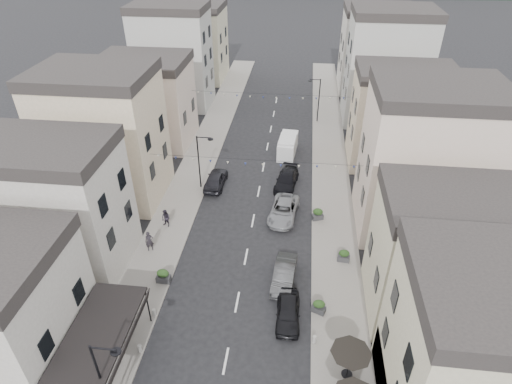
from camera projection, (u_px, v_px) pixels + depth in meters
sidewalk_left at (200, 159)px, 49.92m from camera, size 4.00×76.00×0.12m
sidewalk_right at (330, 166)px, 48.51m from camera, size 4.00×76.00×0.12m
bistro_building at (493, 364)px, 22.00m from camera, size 10.00×8.00×10.00m
boutique_awning at (103, 332)px, 25.91m from camera, size 3.77×7.50×3.28m
buildings_row_left at (151, 89)px, 51.94m from camera, size 10.20×54.16×14.00m
buildings_row_right at (397, 101)px, 48.17m from camera, size 10.20×54.16×14.50m
streetlamp_left_near at (104, 374)px, 22.97m from camera, size 1.70×0.56×6.00m
streetlamp_left_far at (201, 157)px, 42.78m from camera, size 1.70×0.56×6.00m
streetlamp_right_far at (317, 96)px, 56.55m from camera, size 1.70×0.56×6.00m
bollards at (224, 364)px, 27.14m from camera, size 11.66×10.26×0.60m
bunting_near at (254, 163)px, 37.85m from camera, size 19.00×0.28×0.62m
bunting_far at (270, 97)px, 51.05m from camera, size 19.00×0.28×0.62m
parked_car_a at (288, 312)px, 30.25m from camera, size 1.80×4.24×1.43m
parked_car_b at (284, 275)px, 33.26m from camera, size 1.98×4.67×1.50m
parked_car_c at (284, 210)px, 40.28m from camera, size 3.07×5.55×1.47m
parked_car_d at (287, 180)px, 44.79m from camera, size 2.72×5.26×1.46m
parked_car_e at (216, 179)px, 44.72m from camera, size 2.07×4.78×1.61m
delivery_van at (288, 145)px, 50.39m from camera, size 2.29×4.95×2.31m
pedestrian_a at (149, 241)px, 36.08m from camera, size 0.81×0.71×1.88m
pedestrian_b at (166, 218)px, 38.82m from camera, size 1.04×0.94×1.76m
planter_la at (115, 333)px, 28.72m from camera, size 1.17×0.76×1.23m
planter_lb at (163, 276)px, 33.19m from camera, size 1.11×0.63×1.22m
planter_ra at (319, 306)px, 30.72m from camera, size 1.14×0.90×1.12m
planter_rb at (344, 256)px, 35.18m from camera, size 1.06×0.68×1.12m
planter_rc at (318, 214)px, 39.88m from camera, size 1.18×0.91×1.17m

